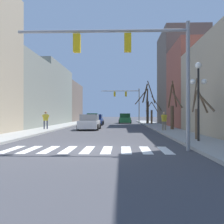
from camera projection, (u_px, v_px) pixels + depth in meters
ground_plane at (88, 149)px, 12.38m from camera, size 240.00×240.00×0.00m
sidewalk_right at (220, 148)px, 12.16m from camera, size 2.59×90.00×0.15m
building_row_left at (26, 91)px, 32.95m from camera, size 6.00×54.19×11.95m
building_row_right at (211, 77)px, 25.89m from camera, size 6.00×37.08×13.56m
crosswalk_stripes at (88, 150)px, 12.17m from camera, size 7.65×2.60×0.01m
traffic_signal_near at (135, 56)px, 11.97m from camera, size 7.91×0.28×5.89m
traffic_signal_far at (128, 98)px, 44.79m from camera, size 6.54×0.28×5.97m
street_lamp_right_corner at (198, 85)px, 14.73m from camera, size 0.95×0.36×4.43m
car_parked_left_near at (93, 118)px, 47.17m from camera, size 2.21×4.15×1.71m
car_parked_right_far at (96, 120)px, 37.81m from camera, size 2.06×4.20×1.57m
car_driving_toward_lane at (125, 119)px, 45.22m from camera, size 2.15×4.68×1.70m
car_parked_right_mid at (89, 122)px, 27.33m from camera, size 2.16×4.51×1.60m
pedestrian_near_right_corner at (164, 119)px, 24.04m from camera, size 0.67×0.45×1.70m
pedestrian_on_right_sidewalk at (46, 119)px, 25.89m from camera, size 0.69×0.46×1.75m
street_tree_left_near at (152, 113)px, 39.27m from camera, size 2.25×1.29×4.21m
street_tree_right_mid at (198, 114)px, 15.71m from camera, size 1.50×1.73×3.67m
street_tree_left_mid at (173, 109)px, 25.67m from camera, size 0.98×2.55×4.76m
street_tree_right_near at (147, 104)px, 40.98m from camera, size 3.10×3.02×6.67m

